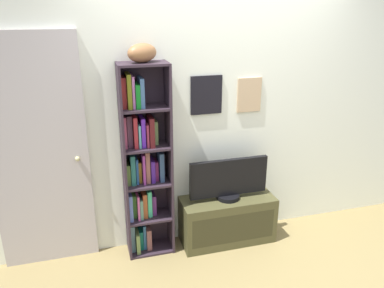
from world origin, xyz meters
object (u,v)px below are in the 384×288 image
bookshelf (143,165)px  football (142,53)px  tv_stand (227,219)px  television (229,180)px  door (39,156)px

bookshelf → football: football is taller
bookshelf → tv_stand: bearing=-6.0°
television → door: size_ratio=0.37×
tv_stand → football: bearing=175.9°
football → television: (0.76, -0.05, -1.20)m
tv_stand → television: size_ratio=1.19×
tv_stand → door: door is taller
football → tv_stand: football is taller
bookshelf → door: bearing=175.0°
bookshelf → football: bearing=-42.7°
bookshelf → door: 0.88m
tv_stand → television: bearing=90.0°
door → football: bearing=-6.7°
television → door: door is taller
football → door: bearing=173.3°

